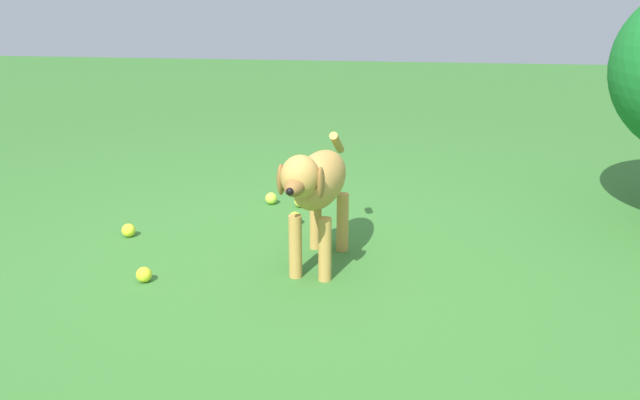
{
  "coord_description": "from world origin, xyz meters",
  "views": [
    {
      "loc": [
        -2.71,
        -0.39,
        1.28
      ],
      "look_at": [
        0.2,
        -0.06,
        0.3
      ],
      "focal_mm": 40.02,
      "sensor_mm": 36.0,
      "label": 1
    }
  ],
  "objects_px": {
    "tennis_ball_1": "(271,198)",
    "dog": "(317,185)",
    "tennis_ball_0": "(295,218)",
    "tennis_ball_3": "(300,201)",
    "tennis_ball_2": "(144,275)",
    "tennis_ball_4": "(129,230)"
  },
  "relations": [
    {
      "from": "tennis_ball_0",
      "to": "tennis_ball_2",
      "type": "xyz_separation_m",
      "value": [
        -0.76,
        0.53,
        0.0
      ]
    },
    {
      "from": "tennis_ball_2",
      "to": "tennis_ball_4",
      "type": "xyz_separation_m",
      "value": [
        0.49,
        0.25,
        0.0
      ]
    },
    {
      "from": "tennis_ball_0",
      "to": "tennis_ball_1",
      "type": "distance_m",
      "value": 0.35
    },
    {
      "from": "tennis_ball_0",
      "to": "tennis_ball_1",
      "type": "height_order",
      "value": "same"
    },
    {
      "from": "tennis_ball_1",
      "to": "tennis_ball_3",
      "type": "xyz_separation_m",
      "value": [
        -0.03,
        -0.17,
        0.0
      ]
    },
    {
      "from": "tennis_ball_3",
      "to": "tennis_ball_0",
      "type": "bearing_deg",
      "value": -177.71
    },
    {
      "from": "tennis_ball_3",
      "to": "tennis_ball_4",
      "type": "xyz_separation_m",
      "value": [
        -0.53,
        0.77,
        0.0
      ]
    },
    {
      "from": "tennis_ball_4",
      "to": "tennis_ball_2",
      "type": "bearing_deg",
      "value": -152.74
    },
    {
      "from": "tennis_ball_0",
      "to": "dog",
      "type": "bearing_deg",
      "value": -161.48
    },
    {
      "from": "tennis_ball_4",
      "to": "tennis_ball_1",
      "type": "bearing_deg",
      "value": -46.93
    },
    {
      "from": "tennis_ball_2",
      "to": "tennis_ball_4",
      "type": "relative_size",
      "value": 1.0
    },
    {
      "from": "tennis_ball_3",
      "to": "tennis_ball_2",
      "type": "bearing_deg",
      "value": 153.26
    },
    {
      "from": "tennis_ball_0",
      "to": "tennis_ball_3",
      "type": "distance_m",
      "value": 0.27
    },
    {
      "from": "tennis_ball_2",
      "to": "tennis_ball_3",
      "type": "height_order",
      "value": "same"
    },
    {
      "from": "tennis_ball_0",
      "to": "tennis_ball_2",
      "type": "relative_size",
      "value": 1.0
    },
    {
      "from": "tennis_ball_1",
      "to": "tennis_ball_3",
      "type": "height_order",
      "value": "same"
    },
    {
      "from": "tennis_ball_1",
      "to": "tennis_ball_3",
      "type": "distance_m",
      "value": 0.17
    },
    {
      "from": "dog",
      "to": "tennis_ball_2",
      "type": "height_order",
      "value": "dog"
    },
    {
      "from": "dog",
      "to": "tennis_ball_3",
      "type": "distance_m",
      "value": 0.89
    },
    {
      "from": "tennis_ball_1",
      "to": "tennis_ball_3",
      "type": "relative_size",
      "value": 1.0
    },
    {
      "from": "tennis_ball_4",
      "to": "dog",
      "type": "bearing_deg",
      "value": -105.33
    },
    {
      "from": "tennis_ball_1",
      "to": "dog",
      "type": "bearing_deg",
      "value": -156.91
    }
  ]
}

